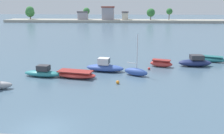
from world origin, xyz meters
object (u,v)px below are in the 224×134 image
moored_boat_6 (195,62)px  mooring_buoy_1 (118,82)px  moored_boat_3 (105,67)px  moored_boat_5 (161,63)px  moored_boat_4 (136,72)px  mooring_buoy_0 (149,69)px  moored_boat_1 (43,73)px  moored_boat_2 (75,74)px  moored_boat_7 (210,59)px

moored_boat_6 → mooring_buoy_1: (-11.39, -9.11, -0.46)m
moored_boat_3 → moored_boat_5: size_ratio=1.57×
moored_boat_4 → mooring_buoy_0: moored_boat_4 is taller
moored_boat_4 → mooring_buoy_1: bearing=-95.3°
moored_boat_3 → moored_boat_1: bearing=-150.1°
moored_boat_2 → moored_boat_5: bearing=39.1°
moored_boat_4 → moored_boat_3: bearing=-176.2°
moored_boat_1 → moored_boat_4: (12.10, 1.21, 0.01)m
moored_boat_1 → mooring_buoy_0: (14.07, 4.14, -0.34)m
moored_boat_5 → moored_boat_6: bearing=24.9°
moored_boat_6 → mooring_buoy_0: size_ratio=13.45×
moored_boat_2 → moored_boat_7: moored_boat_7 is taller
moored_boat_4 → moored_boat_6: (9.13, 5.51, 0.13)m
moored_boat_3 → mooring_buoy_0: bearing=18.8°
moored_boat_5 → mooring_buoy_0: bearing=-118.4°
mooring_buoy_0 → mooring_buoy_1: bearing=-123.0°
moored_boat_4 → moored_boat_5: (3.94, 4.84, -0.02)m
mooring_buoy_0 → moored_boat_1: bearing=-163.6°
moored_boat_4 → moored_boat_5: size_ratio=1.54×
moored_boat_2 → mooring_buoy_0: size_ratio=15.33×
moored_boat_2 → moored_boat_3: (3.50, 3.22, 0.19)m
moored_boat_1 → moored_boat_6: 22.26m
moored_boat_7 → moored_boat_3: bearing=-136.2°
moored_boat_1 → moored_boat_4: moored_boat_4 is taller
moored_boat_3 → moored_boat_5: 8.76m
mooring_buoy_1 → moored_boat_5: bearing=53.7°
moored_boat_1 → moored_boat_5: moored_boat_1 is taller
moored_boat_6 → mooring_buoy_1: bearing=-144.6°
moored_boat_4 → moored_boat_1: bearing=-147.4°
moored_boat_1 → moored_boat_5: size_ratio=1.45×
moored_boat_4 → mooring_buoy_1: (-2.26, -3.60, -0.33)m
moored_boat_3 → moored_boat_4: size_ratio=1.02×
moored_boat_2 → moored_boat_5: 13.28m
moored_boat_5 → moored_boat_7: bearing=42.4°
moored_boat_3 → mooring_buoy_0: 6.37m
moored_boat_6 → moored_boat_1: bearing=-165.7°
moored_boat_2 → moored_boat_5: (11.72, 6.23, 0.09)m
moored_boat_7 → mooring_buoy_0: size_ratio=13.91×
moored_boat_3 → moored_boat_7: 17.95m
moored_boat_5 → moored_boat_7: moored_boat_5 is taller
moored_boat_1 → mooring_buoy_1: bearing=-6.3°
moored_boat_2 → mooring_buoy_1: (5.52, -2.20, -0.22)m
moored_boat_1 → moored_boat_4: 12.16m
moored_boat_4 → moored_boat_6: moored_boat_4 is taller
moored_boat_2 → moored_boat_3: 4.76m
moored_boat_2 → mooring_buoy_1: 5.95m
moored_boat_4 → moored_boat_6: size_ratio=1.08×
moored_boat_2 → mooring_buoy_1: moored_boat_2 is taller
moored_boat_4 → moored_boat_5: 6.24m
moored_boat_2 → mooring_buoy_0: bearing=35.0°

